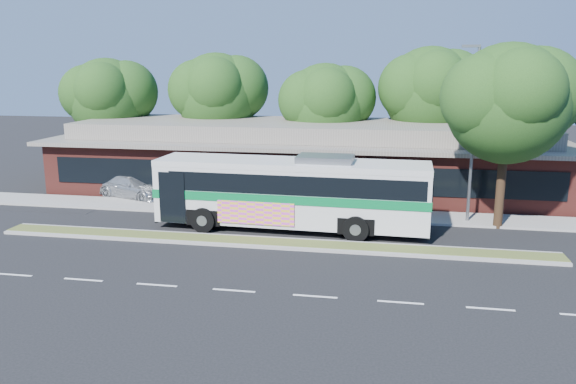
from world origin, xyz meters
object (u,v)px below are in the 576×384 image
lamp_post (473,129)px  sidewalk_tree (517,101)px  sedan (133,186)px  transit_bus (293,188)px

lamp_post → sidewalk_tree: sidewalk_tree is taller
lamp_post → sedan: (-19.74, 2.27, -4.18)m
transit_bus → sedan: bearing=157.2°
sedan → sidewalk_tree: 22.51m
transit_bus → sedan: transit_bus is taller
lamp_post → sedan: bearing=173.4°
transit_bus → sidewalk_tree: size_ratio=1.49×
lamp_post → sedan: size_ratio=1.82×
sedan → transit_bus: bearing=-96.4°
transit_bus → sidewalk_tree: bearing=13.7°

